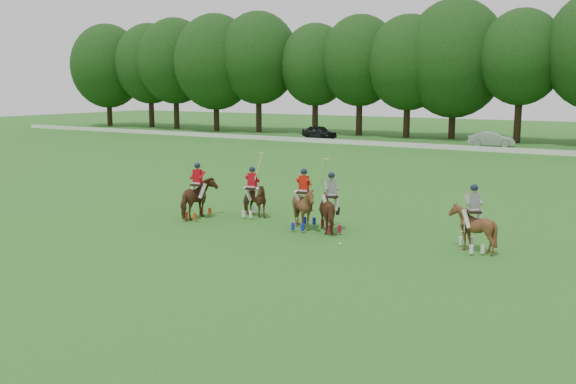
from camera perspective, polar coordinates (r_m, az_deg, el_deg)
The scene contains 11 objects.
ground at distance 22.57m, azimuth -5.81°, elevation -5.00°, with size 180.00×180.00×0.00m, color #27611B.
tree_line at distance 66.79m, azimuth 20.30°, elevation 11.17°, with size 117.98×14.32×14.75m.
boundary_rail at distance 57.24m, azimuth 17.66°, elevation 3.64°, with size 120.00×0.10×0.44m, color white.
car_left at distance 68.24m, azimuth 2.80°, elevation 5.36°, with size 1.65×4.10×1.40m, color black.
car_mid at distance 61.83m, azimuth 17.61°, elevation 4.48°, with size 1.44×4.12×1.36m, color #ADADB3.
polo_red_a at distance 27.48m, azimuth -8.00°, elevation -0.56°, with size 1.28×2.11×2.39m.
polo_red_b at distance 27.62m, azimuth -3.18°, elevation -0.65°, with size 1.59×1.41×2.72m.
polo_red_c at distance 25.19m, azimuth 1.41°, elevation -1.37°, with size 1.59×1.74×2.41m.
polo_stripe_a at distance 24.86m, azimuth 3.84°, elevation -1.63°, with size 1.91×2.01×2.86m.
polo_stripe_b at distance 22.77m, azimuth 16.07°, elevation -3.04°, with size 1.88×1.93×2.32m.
polo_ball at distance 22.94m, azimuth 4.66°, elevation -4.62°, with size 0.09×0.09×0.09m, color white.
Camera 1 is at (13.16, -17.44, 5.64)m, focal length 40.00 mm.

